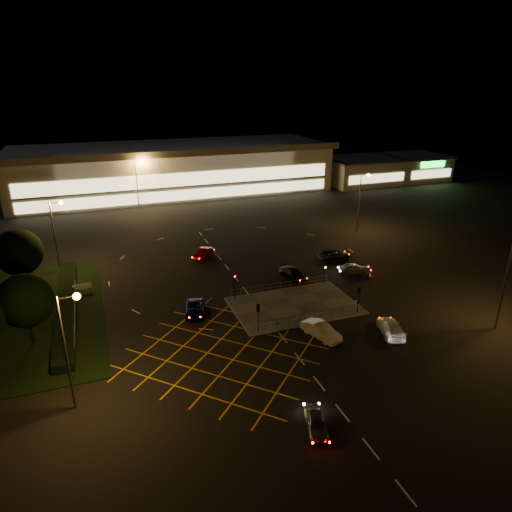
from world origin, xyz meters
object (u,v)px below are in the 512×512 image
object	(u,v)px
car_approach_white	(391,328)
signal_nw	(235,282)
car_circ_red	(203,253)
car_east_grey	(334,255)
car_near_silver	(316,423)
car_right_silver	(354,268)
signal_sw	(258,312)
signal_ne	(325,268)
car_queue_white	(321,331)
car_far_dkgrey	(294,274)
signal_se	(359,294)
car_left_blue	(195,309)

from	to	relation	value
car_approach_white	signal_nw	bearing A→B (deg)	-27.42
car_circ_red	signal_nw	bearing A→B (deg)	-45.07
car_circ_red	car_east_grey	world-z (taller)	car_circ_red
car_near_silver	car_right_silver	size ratio (longest dim) A/B	0.87
signal_sw	car_right_silver	xyz separation A→B (m)	(17.74, 10.06, -1.64)
car_approach_white	signal_ne	bearing A→B (deg)	-68.23
car_east_grey	car_queue_white	bearing A→B (deg)	149.13
car_right_silver	signal_sw	bearing A→B (deg)	137.42
car_right_silver	car_approach_white	distance (m)	15.89
car_queue_white	car_right_silver	size ratio (longest dim) A/B	1.08
car_far_dkgrey	car_right_silver	bearing A→B (deg)	-20.25
car_near_silver	car_circ_red	distance (m)	37.77
signal_se	car_near_silver	distance (m)	19.75
signal_nw	car_far_dkgrey	bearing A→B (deg)	19.24
car_approach_white	signal_sw	bearing A→B (deg)	-3.49
signal_sw	car_approach_white	bearing A→B (deg)	158.49
signal_sw	car_circ_red	xyz separation A→B (m)	(-0.26, 22.85, -1.68)
car_queue_white	signal_se	bearing A→B (deg)	9.03
signal_sw	car_far_dkgrey	distance (m)	14.56
car_left_blue	car_circ_red	size ratio (longest dim) A/B	1.12
signal_nw	car_right_silver	world-z (taller)	signal_nw
signal_se	signal_ne	xyz separation A→B (m)	(0.00, 7.99, 0.00)
signal_sw	car_left_blue	world-z (taller)	signal_sw
car_left_blue	car_circ_red	bearing A→B (deg)	86.84
signal_ne	car_approach_white	bearing A→B (deg)	-86.24
signal_sw	car_left_blue	xyz separation A→B (m)	(-5.31, 6.15, -1.72)
car_approach_white	signal_se	bearing A→B (deg)	-62.38
signal_nw	car_left_blue	size ratio (longest dim) A/B	0.68
car_right_silver	car_queue_white	bearing A→B (deg)	155.66
signal_ne	car_approach_white	world-z (taller)	signal_ne
car_far_dkgrey	car_circ_red	size ratio (longest dim) A/B	1.17
car_circ_red	car_approach_white	bearing A→B (deg)	-20.91
car_circ_red	signal_sw	bearing A→B (deg)	-45.42
signal_se	car_circ_red	xyz separation A→B (m)	(-12.26, 22.85, -1.68)
car_queue_white	car_right_silver	world-z (taller)	car_queue_white
signal_sw	car_near_silver	bearing A→B (deg)	86.77
car_east_grey	car_circ_red	bearing A→B (deg)	70.08
signal_sw	signal_ne	distance (m)	14.41
signal_sw	car_far_dkgrey	world-z (taller)	signal_sw
car_near_silver	car_left_blue	size ratio (longest dim) A/B	0.80
signal_sw	car_east_grey	xyz separation A→B (m)	(17.77, 15.74, -1.69)
car_near_silver	car_approach_white	size ratio (longest dim) A/B	0.75
car_near_silver	signal_ne	bearing A→B (deg)	77.94
signal_nw	car_circ_red	bearing A→B (deg)	91.01
car_queue_white	car_east_grey	world-z (taller)	car_queue_white
signal_ne	signal_nw	bearing A→B (deg)	180.00
signal_ne	car_circ_red	distance (m)	19.34
signal_se	car_east_grey	bearing A→B (deg)	-110.14
car_right_silver	car_east_grey	distance (m)	5.68
signal_ne	car_east_grey	size ratio (longest dim) A/B	0.64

